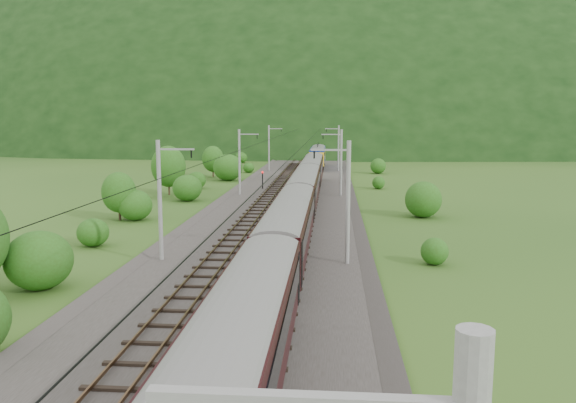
{
  "coord_description": "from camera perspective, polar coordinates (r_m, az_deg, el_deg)",
  "views": [
    {
      "loc": [
        5.18,
        -35.89,
        9.79
      ],
      "look_at": [
        1.4,
        11.5,
        2.6
      ],
      "focal_mm": 35.0,
      "sensor_mm": 36.0,
      "label": 1
    }
  ],
  "objects": [
    {
      "name": "catenary_left",
      "position": [
        69.02,
        -4.89,
        4.17
      ],
      "size": [
        2.54,
        192.28,
        8.0
      ],
      "color": "gray",
      "rests_on": "railbed"
    },
    {
      "name": "mountain_ridge",
      "position": [
        358.59,
        -15.99,
        6.71
      ],
      "size": [
        336.0,
        280.0,
        132.0
      ],
      "primitive_type": "ellipsoid",
      "color": "black",
      "rests_on": "ground"
    },
    {
      "name": "railbed",
      "position": [
        47.17,
        -1.85,
        -3.2
      ],
      "size": [
        14.0,
        220.0,
        0.3
      ],
      "primitive_type": "cube",
      "color": "#38332D",
      "rests_on": "ground"
    },
    {
      "name": "ground",
      "position": [
        37.56,
        -3.55,
        -6.53
      ],
      "size": [
        600.0,
        600.0,
        0.0
      ],
      "primitive_type": "plane",
      "color": "#284E18",
      "rests_on": "ground"
    },
    {
      "name": "vegetation_left",
      "position": [
        56.24,
        -14.29,
        0.64
      ],
      "size": [
        9.89,
        149.19,
        6.2
      ],
      "color": "#2B5216",
      "rests_on": "ground"
    },
    {
      "name": "train",
      "position": [
        46.57,
        1.09,
        0.49
      ],
      "size": [
        2.68,
        127.32,
        4.64
      ],
      "color": "black",
      "rests_on": "ground"
    },
    {
      "name": "vegetation_right",
      "position": [
        54.67,
        13.15,
        -0.55
      ],
      "size": [
        5.34,
        106.16,
        3.21
      ],
      "color": "#2B5216",
      "rests_on": "ground"
    },
    {
      "name": "hazard_post_near",
      "position": [
        96.65,
        1.35,
        3.46
      ],
      "size": [
        0.18,
        0.18,
        1.67
      ],
      "primitive_type": "cylinder",
      "color": "red",
      "rests_on": "railbed"
    },
    {
      "name": "track_right",
      "position": [
        46.92,
        1.07,
        -2.98
      ],
      "size": [
        2.4,
        220.0,
        0.27
      ],
      "color": "brown",
      "rests_on": "railbed"
    },
    {
      "name": "mountain_main",
      "position": [
        296.09,
        3.57,
        6.69
      ],
      "size": [
        504.0,
        360.0,
        244.0
      ],
      "primitive_type": "ellipsoid",
      "color": "black",
      "rests_on": "ground"
    },
    {
      "name": "overhead_wires",
      "position": [
        46.26,
        -1.89,
        5.26
      ],
      "size": [
        4.83,
        198.0,
        0.03
      ],
      "color": "black",
      "rests_on": "ground"
    },
    {
      "name": "track_left",
      "position": [
        47.45,
        -4.73,
        -2.88
      ],
      "size": [
        2.4,
        220.0,
        0.27
      ],
      "color": "brown",
      "rests_on": "railbed"
    },
    {
      "name": "signal",
      "position": [
        74.7,
        -2.61,
        2.35
      ],
      "size": [
        0.26,
        0.26,
        2.33
      ],
      "color": "black",
      "rests_on": "railbed"
    },
    {
      "name": "catenary_right",
      "position": [
        68.1,
        5.35,
        4.11
      ],
      "size": [
        2.54,
        192.28,
        8.0
      ],
      "color": "gray",
      "rests_on": "railbed"
    },
    {
      "name": "hazard_post_far",
      "position": [
        65.68,
        0.43,
        0.98
      ],
      "size": [
        0.17,
        0.17,
        1.57
      ],
      "primitive_type": "cylinder",
      "color": "red",
      "rests_on": "railbed"
    }
  ]
}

